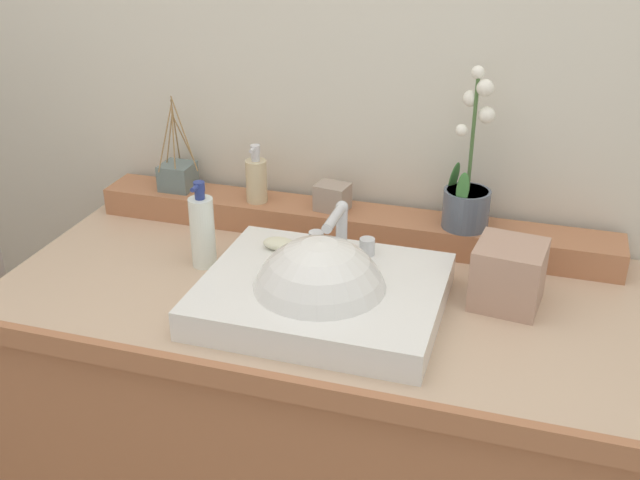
% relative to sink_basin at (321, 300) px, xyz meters
% --- Properties ---
extents(vanity_cabinet, '(1.30, 0.65, 0.86)m').
position_rel_sink_basin_xyz_m(vanity_cabinet, '(-0.04, 0.09, -0.45)').
color(vanity_cabinet, '#AE6E49').
rests_on(vanity_cabinet, ground).
extents(back_ledge, '(1.23, 0.12, 0.07)m').
position_rel_sink_basin_xyz_m(back_ledge, '(-0.04, 0.34, 0.01)').
color(back_ledge, '#AE6E49').
rests_on(back_ledge, vanity_cabinet).
extents(sink_basin, '(0.46, 0.39, 0.29)m').
position_rel_sink_basin_xyz_m(sink_basin, '(0.00, 0.00, 0.00)').
color(sink_basin, white).
rests_on(sink_basin, vanity_cabinet).
extents(soap_bar, '(0.07, 0.04, 0.02)m').
position_rel_sink_basin_xyz_m(soap_bar, '(-0.13, 0.12, 0.05)').
color(soap_bar, beige).
rests_on(soap_bar, sink_basin).
extents(potted_plant, '(0.10, 0.10, 0.36)m').
position_rel_sink_basin_xyz_m(potted_plant, '(0.23, 0.33, 0.12)').
color(potted_plant, '#525C6C').
rests_on(potted_plant, back_ledge).
extents(soap_dispenser, '(0.05, 0.05, 0.14)m').
position_rel_sink_basin_xyz_m(soap_dispenser, '(-0.26, 0.33, 0.10)').
color(soap_dispenser, beige).
rests_on(soap_dispenser, back_ledge).
extents(reed_diffuser, '(0.10, 0.10, 0.23)m').
position_rel_sink_basin_xyz_m(reed_diffuser, '(-0.48, 0.35, 0.08)').
color(reed_diffuser, slate).
rests_on(reed_diffuser, back_ledge).
extents(trinket_box, '(0.08, 0.07, 0.06)m').
position_rel_sink_basin_xyz_m(trinket_box, '(-0.07, 0.34, 0.07)').
color(trinket_box, '#A18D7C').
rests_on(trinket_box, back_ledge).
extents(lotion_bottle, '(0.05, 0.06, 0.19)m').
position_rel_sink_basin_xyz_m(lotion_bottle, '(-0.30, 0.11, 0.06)').
color(lotion_bottle, white).
rests_on(lotion_bottle, vanity_cabinet).
extents(tissue_box, '(0.14, 0.14, 0.13)m').
position_rel_sink_basin_xyz_m(tissue_box, '(0.34, 0.14, 0.04)').
color(tissue_box, tan).
rests_on(tissue_box, vanity_cabinet).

